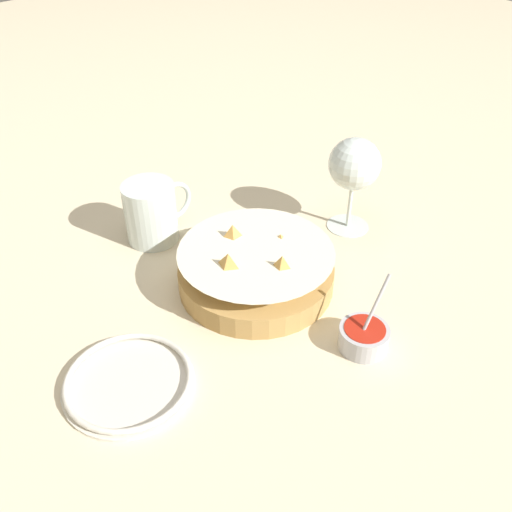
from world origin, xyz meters
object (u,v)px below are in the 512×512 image
Objects in this scene: beer_mug at (152,214)px; side_plate at (129,382)px; sauce_cup at (364,336)px; food_basket at (256,269)px; wine_glass at (354,167)px.

beer_mug is 0.34m from side_plate.
sauce_cup is at bearing -80.97° from beer_mug.
food_basket is 1.41× the size of side_plate.
wine_glass is 0.51m from side_plate.
beer_mug reaches higher than food_basket.
beer_mug is at bearing 49.86° from side_plate.
wine_glass reaches higher than sauce_cup.
wine_glass is (0.22, 0.21, 0.10)m from sauce_cup.
sauce_cup reaches higher than food_basket.
sauce_cup is at bearing -29.84° from side_plate.
wine_glass reaches higher than food_basket.
beer_mug is (-0.28, 0.21, -0.07)m from wine_glass.
wine_glass is at bearing 5.49° from side_plate.
wine_glass is 1.32× the size of beer_mug.
wine_glass is at bearing -36.47° from beer_mug.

